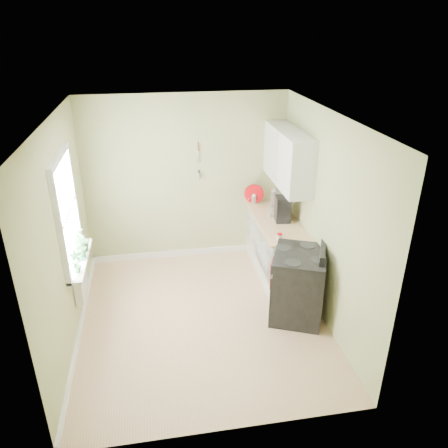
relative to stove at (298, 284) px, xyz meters
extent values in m
cube|color=tan|center=(-1.28, 0.12, -0.49)|extent=(3.20, 3.60, 0.02)
cube|color=white|center=(-1.28, 0.12, 2.23)|extent=(3.20, 3.60, 0.02)
cube|color=tan|center=(-1.28, 1.93, 0.87)|extent=(3.20, 0.02, 2.70)
cube|color=tan|center=(-2.89, 0.12, 0.87)|extent=(0.02, 3.60, 2.70)
cube|color=tan|center=(0.33, 0.12, 0.87)|extent=(0.02, 3.60, 2.70)
cube|color=white|center=(0.02, 1.12, -0.04)|extent=(0.60, 1.60, 0.87)
cube|color=#E0B889|center=(0.01, 1.12, 0.41)|extent=(0.64, 1.60, 0.04)
cube|color=white|center=(0.15, 1.22, 1.37)|extent=(0.35, 1.40, 0.80)
cube|color=white|center=(-2.87, 0.42, 1.07)|extent=(0.02, 1.00, 1.30)
cube|color=white|center=(-2.85, 0.42, 1.76)|extent=(0.06, 1.14, 0.07)
cube|color=white|center=(-2.85, 0.42, 0.39)|extent=(0.06, 1.14, 0.07)
cube|color=white|center=(-2.85, 0.42, 1.07)|extent=(0.04, 1.00, 0.04)
cube|color=white|center=(-2.79, 0.42, 0.40)|extent=(0.18, 1.14, 0.04)
cube|color=white|center=(-2.82, 0.37, 0.07)|extent=(0.12, 0.50, 0.35)
cylinder|color=#E0B889|center=(-1.08, 1.90, 1.40)|extent=(0.02, 0.02, 0.10)
cylinder|color=silver|center=(-1.08, 1.90, 1.28)|extent=(0.01, 0.01, 0.16)
cylinder|color=silver|center=(-1.08, 1.90, 0.94)|extent=(0.01, 0.14, 0.14)
cube|color=black|center=(0.00, 0.00, -0.02)|extent=(0.90, 0.96, 0.91)
cube|color=black|center=(0.00, 0.00, 0.45)|extent=(0.90, 0.96, 0.03)
cube|color=black|center=(0.29, 0.00, 0.52)|extent=(0.36, 0.73, 0.14)
cylinder|color=#B2B2B7|center=(-0.34, 0.00, 0.33)|extent=(0.27, 0.59, 0.02)
cube|color=red|center=(-0.34, 0.10, 0.15)|extent=(0.11, 0.21, 0.38)
cube|color=#B2B2B7|center=(0.05, 1.34, 0.47)|extent=(0.25, 0.32, 0.08)
cube|color=#B2B2B7|center=(0.05, 1.46, 0.61)|extent=(0.13, 0.10, 0.21)
cube|color=#B2B2B7|center=(0.05, 1.36, 0.73)|extent=(0.19, 0.31, 0.10)
sphere|color=#B2B2B7|center=(0.05, 1.46, 0.76)|extent=(0.12, 0.12, 0.12)
cylinder|color=silver|center=(0.05, 1.28, 0.53)|extent=(0.16, 0.16, 0.13)
cylinder|color=silver|center=(-0.19, 1.84, 0.50)|extent=(0.10, 0.10, 0.13)
cone|color=silver|center=(-0.19, 1.84, 0.59)|extent=(0.10, 0.10, 0.04)
cylinder|color=silver|center=(-0.26, 1.84, 0.52)|extent=(0.09, 0.05, 0.07)
cube|color=black|center=(0.07, 1.09, 0.63)|extent=(0.25, 0.27, 0.38)
cylinder|color=black|center=(0.04, 1.09, 0.51)|extent=(0.12, 0.12, 0.13)
cylinder|color=#9C050C|center=(-0.18, 1.84, 0.59)|extent=(0.32, 0.11, 0.32)
cylinder|color=beige|center=(-0.14, 0.51, 0.47)|extent=(0.07, 0.07, 0.07)
cylinder|color=#9C050C|center=(-0.14, 0.51, 0.51)|extent=(0.08, 0.08, 0.01)
imported|color=#306632|center=(-2.78, 0.08, 0.57)|extent=(0.19, 0.16, 0.30)
imported|color=#306632|center=(-2.78, 0.47, 0.57)|extent=(0.21, 0.21, 0.30)
imported|color=#306632|center=(-2.78, 0.65, 0.59)|extent=(0.23, 0.23, 0.33)
camera|label=1|loc=(-1.80, -4.65, 3.18)|focal=35.00mm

